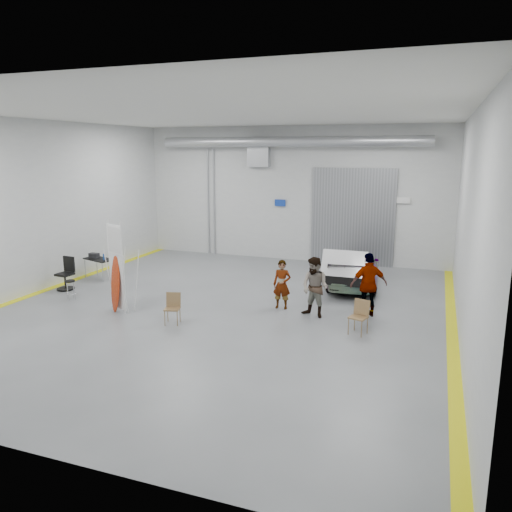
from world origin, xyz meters
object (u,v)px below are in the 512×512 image
(office_chair, at_px, (66,276))
(person_b, at_px, (315,287))
(person_c, at_px, (369,285))
(surfboard_display, at_px, (118,275))
(folding_chair_near, at_px, (173,315))
(shop_stool, at_px, (71,290))
(person_a, at_px, (282,284))
(sedan_car, at_px, (354,268))
(work_table, at_px, (98,259))
(folding_chair_far, at_px, (358,324))

(office_chair, bearing_deg, person_b, 5.59)
(person_c, distance_m, office_chair, 10.68)
(surfboard_display, distance_m, folding_chair_near, 2.29)
(person_b, bearing_deg, shop_stool, -152.95)
(folding_chair_near, bearing_deg, shop_stool, 151.73)
(office_chair, bearing_deg, shop_stool, -39.40)
(person_a, bearing_deg, sedan_car, 62.52)
(person_a, xyz_separation_m, person_c, (2.67, 0.18, 0.19))
(person_a, relative_size, surfboard_display, 0.54)
(person_c, relative_size, work_table, 1.40)
(surfboard_display, bearing_deg, office_chair, 179.05)
(person_b, bearing_deg, sedan_car, 102.43)
(person_c, bearing_deg, folding_chair_near, -0.33)
(surfboard_display, height_order, work_table, surfboard_display)
(person_a, height_order, surfboard_display, surfboard_display)
(person_b, xyz_separation_m, surfboard_display, (-5.79, -1.66, 0.26))
(surfboard_display, relative_size, work_table, 2.08)
(folding_chair_near, height_order, office_chair, office_chair)
(surfboard_display, relative_size, shop_stool, 4.39)
(person_c, relative_size, office_chair, 1.68)
(surfboard_display, bearing_deg, folding_chair_far, 28.92)
(surfboard_display, height_order, folding_chair_near, surfboard_display)
(folding_chair_far, bearing_deg, person_c, 105.01)
(person_a, height_order, office_chair, person_a)
(folding_chair_near, bearing_deg, surfboard_display, 153.69)
(sedan_car, relative_size, surfboard_display, 1.53)
(person_b, relative_size, surfboard_display, 0.63)
(person_a, distance_m, person_b, 1.26)
(surfboard_display, bearing_deg, person_c, 41.30)
(sedan_car, bearing_deg, surfboard_display, 36.25)
(sedan_car, xyz_separation_m, work_table, (-9.56, -2.50, 0.15))
(shop_stool, xyz_separation_m, work_table, (-0.91, 2.68, 0.47))
(surfboard_display, xyz_separation_m, work_table, (-3.26, 3.25, -0.38))
(shop_stool, distance_m, work_table, 2.86)
(person_c, relative_size, folding_chair_far, 2.08)
(shop_stool, bearing_deg, person_b, 7.57)
(person_c, height_order, shop_stool, person_c)
(shop_stool, bearing_deg, sedan_car, 30.89)
(sedan_car, relative_size, work_table, 3.18)
(shop_stool, bearing_deg, folding_chair_far, 0.36)
(person_c, xyz_separation_m, work_table, (-10.55, 0.97, -0.18))
(shop_stool, bearing_deg, office_chair, 135.69)
(person_a, relative_size, folding_chair_near, 1.76)
(work_table, xyz_separation_m, office_chair, (-0.09, -1.70, -0.28))
(surfboard_display, bearing_deg, sedan_car, 66.30)
(folding_chair_far, height_order, shop_stool, folding_chair_far)
(sedan_car, distance_m, office_chair, 10.52)
(sedan_car, distance_m, person_b, 4.13)
(person_c, bearing_deg, sedan_car, -101.24)
(folding_chair_far, bearing_deg, surfboard_display, -158.72)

